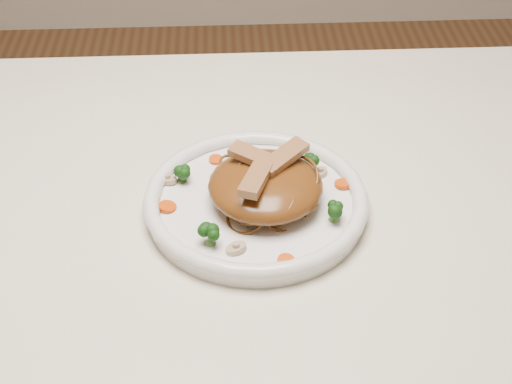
{
  "coord_description": "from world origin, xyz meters",
  "views": [
    {
      "loc": [
        0.03,
        -0.72,
        1.36
      ],
      "look_at": [
        0.06,
        -0.0,
        0.78
      ],
      "focal_mm": 53.66,
      "sensor_mm": 36.0,
      "label": 1
    }
  ],
  "objects": [
    {
      "name": "carrot_3",
      "position": [
        0.01,
        0.08,
        0.77
      ],
      "size": [
        0.02,
        0.02,
        0.0
      ],
      "primitive_type": "cylinder",
      "rotation": [
        0.0,
        0.0,
        -0.18
      ],
      "color": "#DB4308",
      "rests_on": "plate"
    },
    {
      "name": "broccoli_0",
      "position": [
        0.13,
        0.06,
        0.78
      ],
      "size": [
        0.04,
        0.04,
        0.03
      ],
      "primitive_type": null,
      "rotation": [
        0.0,
        0.0,
        -0.38
      ],
      "color": "#13450E",
      "rests_on": "plate"
    },
    {
      "name": "broccoli_3",
      "position": [
        0.15,
        -0.04,
        0.78
      ],
      "size": [
        0.03,
        0.03,
        0.03
      ],
      "primitive_type": null,
      "rotation": [
        0.0,
        0.0,
        0.23
      ],
      "color": "#13450E",
      "rests_on": "plate"
    },
    {
      "name": "broccoli_2",
      "position": [
        0.01,
        -0.07,
        0.78
      ],
      "size": [
        0.03,
        0.03,
        0.03
      ],
      "primitive_type": null,
      "rotation": [
        0.0,
        0.0,
        -0.04
      ],
      "color": "#13450E",
      "rests_on": "plate"
    },
    {
      "name": "mushroom_3",
      "position": [
        0.12,
        0.09,
        0.77
      ],
      "size": [
        0.03,
        0.03,
        0.01
      ],
      "primitive_type": "cylinder",
      "rotation": [
        0.0,
        0.0,
        1.96
      ],
      "color": "beige",
      "rests_on": "plate"
    },
    {
      "name": "chicken_b",
      "position": [
        0.06,
        0.02,
        0.82
      ],
      "size": [
        0.07,
        0.06,
        0.01
      ],
      "primitive_type": "cube",
      "rotation": [
        0.0,
        0.0,
        2.55
      ],
      "color": "#9C7049",
      "rests_on": "noodle_mound"
    },
    {
      "name": "plate",
      "position": [
        0.06,
        -0.0,
        0.76
      ],
      "size": [
        0.33,
        0.33,
        0.02
      ],
      "primitive_type": "cylinder",
      "rotation": [
        0.0,
        0.0,
        0.26
      ],
      "color": "white",
      "rests_on": "table"
    },
    {
      "name": "carrot_0",
      "position": [
        0.13,
        0.06,
        0.77
      ],
      "size": [
        0.02,
        0.02,
        0.0
      ],
      "primitive_type": "cylinder",
      "rotation": [
        0.0,
        0.0,
        0.41
      ],
      "color": "#DB4308",
      "rests_on": "plate"
    },
    {
      "name": "carrot_4",
      "position": [
        0.09,
        -0.11,
        0.77
      ],
      "size": [
        0.03,
        0.03,
        0.0
      ],
      "primitive_type": "cylinder",
      "rotation": [
        0.0,
        0.0,
        -0.31
      ],
      "color": "#DB4308",
      "rests_on": "plate"
    },
    {
      "name": "carrot_1",
      "position": [
        -0.04,
        -0.01,
        0.77
      ],
      "size": [
        0.03,
        0.03,
        0.0
      ],
      "primitive_type": "cylinder",
      "rotation": [
        0.0,
        0.0,
        -0.34
      ],
      "color": "#DB4308",
      "rests_on": "plate"
    },
    {
      "name": "mushroom_2",
      "position": [
        -0.05,
        0.04,
        0.77
      ],
      "size": [
        0.04,
        0.04,
        0.01
      ],
      "primitive_type": "cylinder",
      "rotation": [
        0.0,
        0.0,
        -0.56
      ],
      "color": "beige",
      "rests_on": "plate"
    },
    {
      "name": "mushroom_0",
      "position": [
        0.04,
        -0.09,
        0.77
      ],
      "size": [
        0.03,
        0.03,
        0.01
      ],
      "primitive_type": "cylinder",
      "rotation": [
        0.0,
        0.0,
        0.53
      ],
      "color": "beige",
      "rests_on": "plate"
    },
    {
      "name": "chicken_c",
      "position": [
        0.06,
        -0.02,
        0.82
      ],
      "size": [
        0.05,
        0.08,
        0.01
      ],
      "primitive_type": "cube",
      "rotation": [
        0.0,
        0.0,
        4.35
      ],
      "color": "#9C7049",
      "rests_on": "noodle_mound"
    },
    {
      "name": "chicken_a",
      "position": [
        0.1,
        0.02,
        0.82
      ],
      "size": [
        0.07,
        0.07,
        0.01
      ],
      "primitive_type": "cube",
      "rotation": [
        0.0,
        0.0,
        0.78
      ],
      "color": "#9C7049",
      "rests_on": "noodle_mound"
    },
    {
      "name": "broccoli_1",
      "position": [
        -0.03,
        0.04,
        0.78
      ],
      "size": [
        0.03,
        0.03,
        0.03
      ],
      "primitive_type": null,
      "rotation": [
        0.0,
        0.0,
        -0.2
      ],
      "color": "#13450E",
      "rests_on": "plate"
    },
    {
      "name": "noodle_mound",
      "position": [
        0.07,
        -0.0,
        0.79
      ],
      "size": [
        0.15,
        0.15,
        0.05
      ],
      "primitive_type": "ellipsoid",
      "rotation": [
        0.0,
        0.0,
        0.06
      ],
      "color": "#5B2E11",
      "rests_on": "plate"
    },
    {
      "name": "table",
      "position": [
        0.0,
        0.0,
        0.65
      ],
      "size": [
        1.2,
        0.8,
        0.75
      ],
      "color": "beige",
      "rests_on": "ground"
    },
    {
      "name": "mushroom_1",
      "position": [
        0.15,
        0.05,
        0.77
      ],
      "size": [
        0.03,
        0.03,
        0.01
      ],
      "primitive_type": "cylinder",
      "rotation": [
        0.0,
        0.0,
        0.83
      ],
      "color": "beige",
      "rests_on": "plate"
    },
    {
      "name": "carrot_2",
      "position": [
        0.17,
        0.02,
        0.77
      ],
      "size": [
        0.02,
        0.02,
        0.0
      ],
      "primitive_type": "cylinder",
      "rotation": [
        0.0,
        0.0,
        -0.16
      ],
      "color": "#DB4308",
      "rests_on": "plate"
    }
  ]
}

